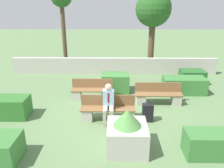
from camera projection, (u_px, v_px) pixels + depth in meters
name	position (u px, v px, depth m)	size (l,w,h in m)	color
ground_plane	(113.00, 110.00, 8.45)	(60.00, 60.00, 0.00)	#607F51
perimeter_wall	(114.00, 66.00, 12.81)	(11.89, 0.30, 0.95)	#B7B2A8
bench_front	(108.00, 111.00, 7.66)	(1.90, 0.48, 0.86)	brown
bench_left_side	(158.00, 96.00, 8.89)	(1.89, 0.48, 0.86)	brown
bench_right_side	(92.00, 92.00, 9.34)	(1.74, 0.48, 0.86)	brown
person_seated_man	(108.00, 102.00, 7.39)	(0.38, 0.63, 1.36)	#B2A893
hedge_block_near_right	(192.00, 77.00, 11.27)	(1.19, 0.89, 0.69)	#286028
hedge_block_far_left	(116.00, 83.00, 10.17)	(1.25, 0.90, 0.85)	#3D7A38
hedge_block_far_right	(184.00, 85.00, 10.02)	(1.90, 0.88, 0.74)	#3D7A38
planter_corner_left	(127.00, 133.00, 6.00)	(1.10, 1.10, 1.24)	#B7B2A8
suitcase	(148.00, 113.00, 7.56)	(0.37, 0.24, 0.84)	black
tree_leftmost	(62.00, 1.00, 12.57)	(1.25, 1.25, 4.95)	brown
tree_center_left	(153.00, 10.00, 12.54)	(2.06, 2.06, 4.67)	brown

